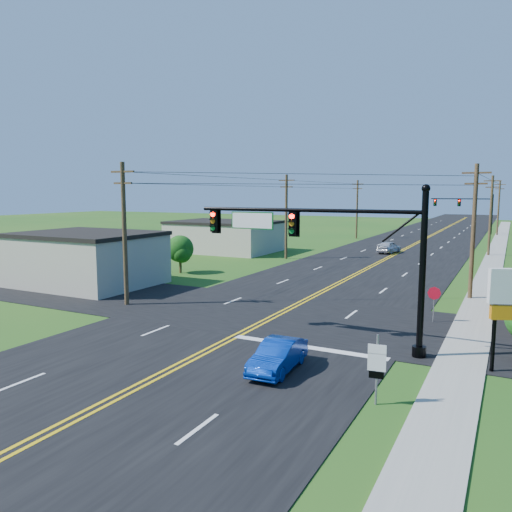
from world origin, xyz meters
The scene contains 19 objects.
ground centered at (0.00, 0.00, 0.00)m, with size 260.00×260.00×0.00m, color #1C4E16.
road_main centered at (0.00, 50.00, 0.02)m, with size 16.00×220.00×0.04m, color black.
road_cross centered at (0.00, 12.00, 0.02)m, with size 70.00×10.00×0.04m, color black.
sidewalk centered at (10.50, 40.00, 0.04)m, with size 2.00×160.00×0.08m, color gray.
signal_mast_main centered at (4.34, 8.00, 4.75)m, with size 11.30×0.60×7.48m.
signal_mast_far centered at (4.44, 80.00, 4.55)m, with size 10.98×0.60×7.48m.
cream_bldg_near centered at (-17.00, 14.00, 2.06)m, with size 10.20×8.20×4.10m.
cream_bldg_far centered at (-19.00, 38.00, 1.86)m, with size 12.20×9.20×3.70m.
utility_pole_left_a centered at (-9.50, 10.00, 4.72)m, with size 1.80×0.28×9.00m.
utility_pole_left_b centered at (-9.50, 35.00, 4.72)m, with size 1.80×0.28×9.00m.
utility_pole_left_c centered at (-9.50, 62.00, 4.72)m, with size 1.80×0.28×9.00m.
utility_pole_right_a centered at (9.80, 22.00, 4.72)m, with size 1.80×0.28×9.00m.
utility_pole_right_b centered at (9.80, 48.00, 4.72)m, with size 1.80×0.28×9.00m.
utility_pole_right_c centered at (9.80, 78.00, 4.72)m, with size 1.80×0.28×9.00m.
tree_left centered at (-14.00, 22.00, 2.16)m, with size 2.40×2.40×3.37m.
blue_car centered at (4.06, 3.63, 0.61)m, with size 1.30×3.71×1.22m, color #072F9E.
distant_car centered at (-0.75, 45.07, 0.70)m, with size 1.66×4.14×1.41m, color silver.
route_sign centered at (8.33, 2.28, 1.42)m, with size 0.61×0.13×2.43m.
stop_sign centered at (8.50, 14.39, 1.45)m, with size 0.72×0.10×2.01m.
Camera 1 is at (12.12, -13.88, 7.14)m, focal length 35.00 mm.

